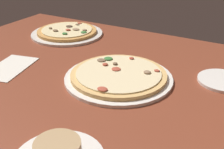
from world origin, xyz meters
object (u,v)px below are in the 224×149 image
(pizza_main, at_px, (119,76))
(paper_menu, at_px, (10,68))
(pizza_side, at_px, (67,32))
(side_plate, at_px, (223,81))

(pizza_main, relative_size, paper_menu, 1.71)
(pizza_main, distance_m, paper_menu, 0.38)
(pizza_side, bearing_deg, pizza_main, 146.50)
(side_plate, xyz_separation_m, paper_menu, (0.65, 0.25, -0.00))
(paper_menu, bearing_deg, side_plate, -171.67)
(pizza_side, xyz_separation_m, paper_menu, (-0.04, 0.37, -0.01))
(pizza_side, height_order, side_plate, pizza_side)
(pizza_side, relative_size, paper_menu, 1.59)
(pizza_main, height_order, side_plate, pizza_main)
(pizza_main, relative_size, pizza_side, 1.07)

